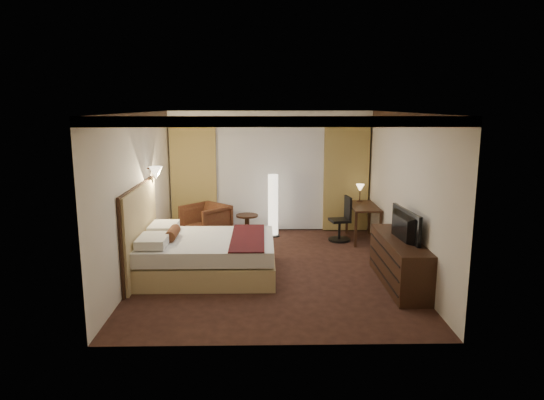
{
  "coord_description": "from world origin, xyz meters",
  "views": [
    {
      "loc": [
        -0.16,
        -8.09,
        2.82
      ],
      "look_at": [
        0.0,
        0.4,
        1.15
      ],
      "focal_mm": 32.0,
      "sensor_mm": 36.0,
      "label": 1
    }
  ],
  "objects_px": {
    "bed": "(209,256)",
    "television": "(399,219)",
    "side_table": "(247,226)",
    "floor_lamp": "(273,205)",
    "office_chair": "(340,219)",
    "desk": "(363,223)",
    "armchair": "(206,221)",
    "dresser": "(399,261)"
  },
  "relations": [
    {
      "from": "bed",
      "to": "office_chair",
      "type": "xyz_separation_m",
      "value": [
        2.53,
        2.03,
        0.15
      ]
    },
    {
      "from": "desk",
      "to": "side_table",
      "type": "bearing_deg",
      "value": 175.76
    },
    {
      "from": "armchair",
      "to": "television",
      "type": "xyz_separation_m",
      "value": [
        3.35,
        -2.65,
        0.64
      ]
    },
    {
      "from": "office_chair",
      "to": "side_table",
      "type": "bearing_deg",
      "value": 162.99
    },
    {
      "from": "floor_lamp",
      "to": "desk",
      "type": "distance_m",
      "value": 1.95
    },
    {
      "from": "dresser",
      "to": "television",
      "type": "xyz_separation_m",
      "value": [
        -0.03,
        0.0,
        0.69
      ]
    },
    {
      "from": "dresser",
      "to": "television",
      "type": "bearing_deg",
      "value": 180.0
    },
    {
      "from": "bed",
      "to": "television",
      "type": "height_order",
      "value": "television"
    },
    {
      "from": "bed",
      "to": "desk",
      "type": "height_order",
      "value": "desk"
    },
    {
      "from": "bed",
      "to": "armchair",
      "type": "bearing_deg",
      "value": 97.8
    },
    {
      "from": "floor_lamp",
      "to": "desk",
      "type": "relative_size",
      "value": 1.21
    },
    {
      "from": "desk",
      "to": "office_chair",
      "type": "distance_m",
      "value": 0.52
    },
    {
      "from": "floor_lamp",
      "to": "office_chair",
      "type": "relative_size",
      "value": 1.44
    },
    {
      "from": "armchair",
      "to": "side_table",
      "type": "relative_size",
      "value": 1.63
    },
    {
      "from": "armchair",
      "to": "office_chair",
      "type": "xyz_separation_m",
      "value": [
        2.82,
        -0.11,
        0.05
      ]
    },
    {
      "from": "bed",
      "to": "office_chair",
      "type": "bearing_deg",
      "value": 38.75
    },
    {
      "from": "side_table",
      "to": "floor_lamp",
      "type": "height_order",
      "value": "floor_lamp"
    },
    {
      "from": "armchair",
      "to": "floor_lamp",
      "type": "height_order",
      "value": "floor_lamp"
    },
    {
      "from": "desk",
      "to": "office_chair",
      "type": "height_order",
      "value": "office_chair"
    },
    {
      "from": "armchair",
      "to": "office_chair",
      "type": "height_order",
      "value": "office_chair"
    },
    {
      "from": "armchair",
      "to": "office_chair",
      "type": "distance_m",
      "value": 2.82
    },
    {
      "from": "bed",
      "to": "television",
      "type": "relative_size",
      "value": 2.06
    },
    {
      "from": "bed",
      "to": "television",
      "type": "xyz_separation_m",
      "value": [
        3.05,
        -0.51,
        0.74
      ]
    },
    {
      "from": "floor_lamp",
      "to": "dresser",
      "type": "bearing_deg",
      "value": -56.42
    },
    {
      "from": "office_chair",
      "to": "dresser",
      "type": "height_order",
      "value": "office_chair"
    },
    {
      "from": "side_table",
      "to": "floor_lamp",
      "type": "bearing_deg",
      "value": 15.7
    },
    {
      "from": "side_table",
      "to": "television",
      "type": "xyz_separation_m",
      "value": [
        2.47,
        -2.77,
        0.81
      ]
    },
    {
      "from": "office_chair",
      "to": "dresser",
      "type": "xyz_separation_m",
      "value": [
        0.55,
        -2.54,
        -0.1
      ]
    },
    {
      "from": "side_table",
      "to": "dresser",
      "type": "relative_size",
      "value": 0.27
    },
    {
      "from": "desk",
      "to": "television",
      "type": "height_order",
      "value": "television"
    },
    {
      "from": "floor_lamp",
      "to": "television",
      "type": "xyz_separation_m",
      "value": [
        1.91,
        -2.93,
        0.38
      ]
    },
    {
      "from": "side_table",
      "to": "office_chair",
      "type": "distance_m",
      "value": 1.97
    },
    {
      "from": "floor_lamp",
      "to": "office_chair",
      "type": "xyz_separation_m",
      "value": [
        1.39,
        -0.39,
        -0.21
      ]
    },
    {
      "from": "side_table",
      "to": "television",
      "type": "bearing_deg",
      "value": -48.25
    },
    {
      "from": "bed",
      "to": "dresser",
      "type": "relative_size",
      "value": 1.14
    },
    {
      "from": "dresser",
      "to": "office_chair",
      "type": "bearing_deg",
      "value": 102.31
    },
    {
      "from": "bed",
      "to": "armchair",
      "type": "xyz_separation_m",
      "value": [
        -0.29,
        2.14,
        0.1
      ]
    },
    {
      "from": "desk",
      "to": "armchair",
      "type": "bearing_deg",
      "value": 178.93
    },
    {
      "from": "side_table",
      "to": "desk",
      "type": "xyz_separation_m",
      "value": [
        2.45,
        -0.18,
        0.12
      ]
    },
    {
      "from": "side_table",
      "to": "desk",
      "type": "distance_m",
      "value": 2.46
    },
    {
      "from": "desk",
      "to": "dresser",
      "type": "bearing_deg",
      "value": -88.89
    },
    {
      "from": "armchair",
      "to": "dresser",
      "type": "distance_m",
      "value": 4.29
    }
  ]
}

